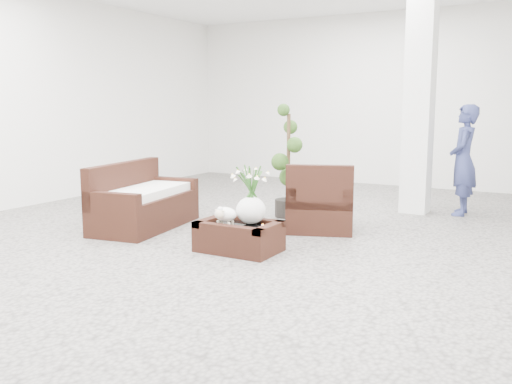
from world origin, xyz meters
The scene contains 10 objects.
ground centered at (0.00, 0.00, 0.00)m, with size 11.00×11.00×0.00m, color gray.
column centered at (1.20, 2.80, 1.75)m, with size 0.40×0.40×3.50m, color white.
coffee_table centered at (0.04, -0.56, 0.16)m, with size 0.90×0.60×0.31m, color #33170F.
sheep_figurine centered at (-0.08, -0.66, 0.42)m, with size 0.28×0.23×0.21m, color white.
planter_narcissus centered at (0.14, -0.46, 0.71)m, with size 0.44×0.44×0.80m, color white, non-canonical shape.
tealight centered at (0.34, -0.54, 0.33)m, with size 0.04×0.04×0.03m, color white.
armchair centered at (0.41, 0.92, 0.45)m, with size 0.85×0.82×0.91m, color #33170F.
loveseat centered at (-1.72, -0.13, 0.44)m, with size 1.65×0.79×0.88m, color #33170F.
topiary centered at (-0.36, 1.50, 0.82)m, with size 0.44×0.44×1.64m, color #244014, non-canonical shape.
shopper centered at (1.86, 2.94, 0.83)m, with size 0.61×0.40×1.66m, color navy.
Camera 1 is at (3.29, -5.92, 1.67)m, focal length 39.48 mm.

